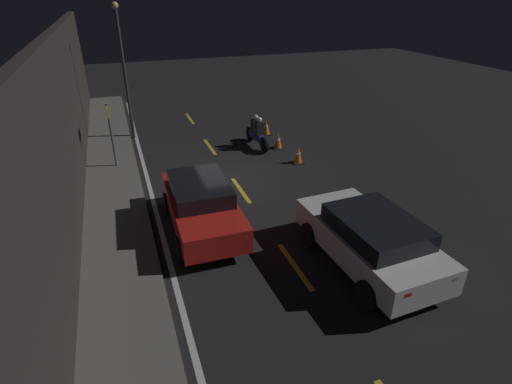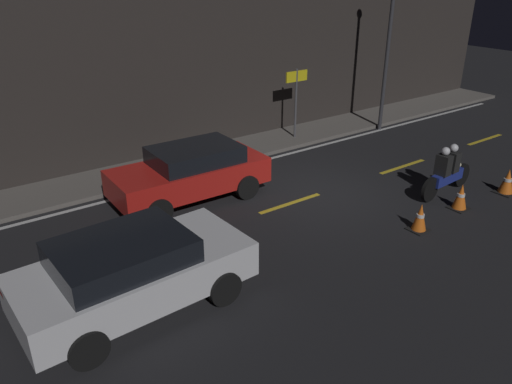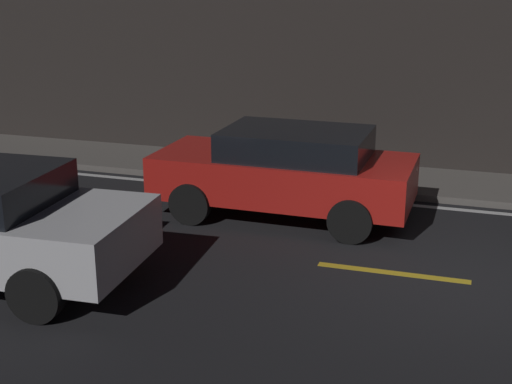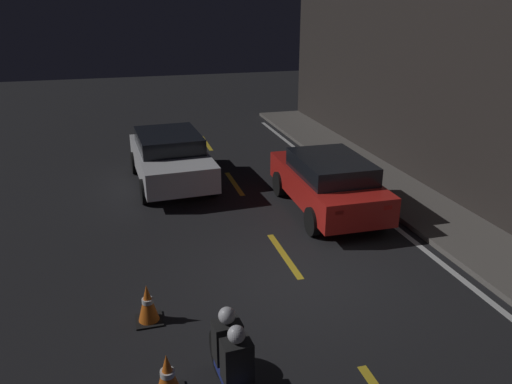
{
  "view_description": "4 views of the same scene",
  "coord_description": "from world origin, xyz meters",
  "px_view_note": "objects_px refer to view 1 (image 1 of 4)",
  "views": [
    {
      "loc": [
        -12.8,
        3.64,
        6.25
      ],
      "look_at": [
        -2.64,
        0.02,
        0.72
      ],
      "focal_mm": 28.0,
      "sensor_mm": 36.0,
      "label": 1
    },
    {
      "loc": [
        -8.61,
        -9.07,
        5.74
      ],
      "look_at": [
        -2.37,
        -0.36,
        0.83
      ],
      "focal_mm": 35.0,
      "sensor_mm": 36.0,
      "label": 2
    },
    {
      "loc": [
        -0.1,
        -8.79,
        3.82
      ],
      "look_at": [
        -2.85,
        -0.14,
        0.99
      ],
      "focal_mm": 50.0,
      "sensor_mm": 36.0,
      "label": 3
    },
    {
      "loc": [
        7.71,
        -3.06,
        4.99
      ],
      "look_at": [
        -2.28,
        -0.25,
        0.96
      ],
      "focal_mm": 35.0,
      "sensor_mm": 36.0,
      "label": 4
    }
  ],
  "objects_px": {
    "motorcycle": "(257,132)",
    "traffic_cone_far": "(266,128)",
    "taxi_red": "(202,204)",
    "street_lamp": "(124,66)",
    "sedan_white": "(370,238)",
    "shop_sign": "(109,123)",
    "traffic_cone_near": "(298,155)",
    "traffic_cone_mid": "(278,141)"
  },
  "relations": [
    {
      "from": "motorcycle",
      "to": "traffic_cone_far",
      "type": "xyz_separation_m",
      "value": [
        1.43,
        -0.95,
        -0.32
      ]
    },
    {
      "from": "taxi_red",
      "to": "street_lamp",
      "type": "relative_size",
      "value": 0.71
    },
    {
      "from": "sedan_white",
      "to": "shop_sign",
      "type": "distance_m",
      "value": 10.25
    },
    {
      "from": "motorcycle",
      "to": "traffic_cone_far",
      "type": "bearing_deg",
      "value": -37.45
    },
    {
      "from": "motorcycle",
      "to": "street_lamp",
      "type": "xyz_separation_m",
      "value": [
        3.07,
        5.03,
        2.58
      ]
    },
    {
      "from": "sedan_white",
      "to": "street_lamp",
      "type": "relative_size",
      "value": 0.73
    },
    {
      "from": "traffic_cone_near",
      "to": "street_lamp",
      "type": "xyz_separation_m",
      "value": [
        5.31,
        5.94,
        2.9
      ]
    },
    {
      "from": "traffic_cone_near",
      "to": "traffic_cone_far",
      "type": "height_order",
      "value": "traffic_cone_far"
    },
    {
      "from": "motorcycle",
      "to": "sedan_white",
      "type": "bearing_deg",
      "value": 174.58
    },
    {
      "from": "shop_sign",
      "to": "street_lamp",
      "type": "distance_m",
      "value": 3.83
    },
    {
      "from": "motorcycle",
      "to": "taxi_red",
      "type": "bearing_deg",
      "value": 143.01
    },
    {
      "from": "traffic_cone_far",
      "to": "shop_sign",
      "type": "distance_m",
      "value": 7.27
    },
    {
      "from": "traffic_cone_mid",
      "to": "street_lamp",
      "type": "bearing_deg",
      "value": 58.8
    },
    {
      "from": "sedan_white",
      "to": "traffic_cone_mid",
      "type": "bearing_deg",
      "value": -9.72
    },
    {
      "from": "shop_sign",
      "to": "sedan_white",
      "type": "bearing_deg",
      "value": -146.1
    },
    {
      "from": "taxi_red",
      "to": "traffic_cone_far",
      "type": "relative_size",
      "value": 5.9
    },
    {
      "from": "traffic_cone_near",
      "to": "shop_sign",
      "type": "relative_size",
      "value": 0.29
    },
    {
      "from": "motorcycle",
      "to": "street_lamp",
      "type": "bearing_deg",
      "value": 54.77
    },
    {
      "from": "sedan_white",
      "to": "traffic_cone_mid",
      "type": "xyz_separation_m",
      "value": [
        8.38,
        -1.03,
        -0.45
      ]
    },
    {
      "from": "taxi_red",
      "to": "street_lamp",
      "type": "height_order",
      "value": "street_lamp"
    },
    {
      "from": "sedan_white",
      "to": "traffic_cone_far",
      "type": "distance_m",
      "value": 10.35
    },
    {
      "from": "traffic_cone_far",
      "to": "shop_sign",
      "type": "xyz_separation_m",
      "value": [
        -1.81,
        6.88,
        1.47
      ]
    },
    {
      "from": "traffic_cone_near",
      "to": "traffic_cone_far",
      "type": "relative_size",
      "value": 0.98
    },
    {
      "from": "sedan_white",
      "to": "motorcycle",
      "type": "relative_size",
      "value": 1.88
    },
    {
      "from": "sedan_white",
      "to": "traffic_cone_near",
      "type": "xyz_separation_m",
      "value": [
        6.6,
        -1.16,
        -0.45
      ]
    },
    {
      "from": "traffic_cone_near",
      "to": "shop_sign",
      "type": "bearing_deg",
      "value": 74.73
    },
    {
      "from": "traffic_cone_near",
      "to": "traffic_cone_mid",
      "type": "height_order",
      "value": "traffic_cone_mid"
    },
    {
      "from": "traffic_cone_mid",
      "to": "shop_sign",
      "type": "height_order",
      "value": "shop_sign"
    },
    {
      "from": "traffic_cone_far",
      "to": "street_lamp",
      "type": "relative_size",
      "value": 0.12
    },
    {
      "from": "traffic_cone_near",
      "to": "motorcycle",
      "type": "bearing_deg",
      "value": 22.18
    },
    {
      "from": "motorcycle",
      "to": "shop_sign",
      "type": "bearing_deg",
      "value": 89.77
    },
    {
      "from": "sedan_white",
      "to": "traffic_cone_near",
      "type": "height_order",
      "value": "sedan_white"
    },
    {
      "from": "street_lamp",
      "to": "motorcycle",
      "type": "bearing_deg",
      "value": -121.37
    },
    {
      "from": "traffic_cone_near",
      "to": "taxi_red",
      "type": "bearing_deg",
      "value": 126.89
    },
    {
      "from": "taxi_red",
      "to": "traffic_cone_near",
      "type": "relative_size",
      "value": 6.01
    },
    {
      "from": "motorcycle",
      "to": "street_lamp",
      "type": "distance_m",
      "value": 6.43
    },
    {
      "from": "sedan_white",
      "to": "street_lamp",
      "type": "bearing_deg",
      "value": 19.19
    },
    {
      "from": "taxi_red",
      "to": "traffic_cone_mid",
      "type": "height_order",
      "value": "taxi_red"
    },
    {
      "from": "traffic_cone_near",
      "to": "street_lamp",
      "type": "height_order",
      "value": "street_lamp"
    },
    {
      "from": "traffic_cone_mid",
      "to": "shop_sign",
      "type": "distance_m",
      "value": 6.88
    },
    {
      "from": "sedan_white",
      "to": "traffic_cone_near",
      "type": "relative_size",
      "value": 6.17
    },
    {
      "from": "taxi_red",
      "to": "motorcycle",
      "type": "distance_m",
      "value": 6.86
    }
  ]
}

